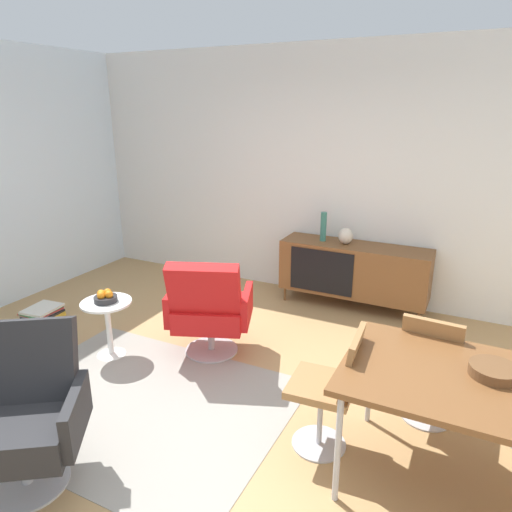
# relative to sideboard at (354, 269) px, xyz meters

# --- Properties ---
(ground_plane) EXTENTS (8.32, 8.32, 0.00)m
(ground_plane) POSITION_rel_sideboard_xyz_m (-0.37, -2.30, -0.44)
(ground_plane) COLOR tan
(wall_back) EXTENTS (6.80, 0.12, 2.80)m
(wall_back) POSITION_rel_sideboard_xyz_m (-0.37, 0.30, 0.96)
(wall_back) COLOR silver
(wall_back) RESTS_ON ground_plane
(sideboard) EXTENTS (1.60, 0.45, 0.72)m
(sideboard) POSITION_rel_sideboard_xyz_m (0.00, 0.00, 0.00)
(sideboard) COLOR brown
(sideboard) RESTS_ON ground_plane
(vase_cobalt) EXTENTS (0.16, 0.16, 0.18)m
(vase_cobalt) POSITION_rel_sideboard_xyz_m (-0.11, 0.00, 0.37)
(vase_cobalt) COLOR beige
(vase_cobalt) RESTS_ON sideboard
(vase_sculptural_dark) EXTENTS (0.07, 0.07, 0.32)m
(vase_sculptural_dark) POSITION_rel_sideboard_xyz_m (-0.37, 0.00, 0.44)
(vase_sculptural_dark) COLOR #337266
(vase_sculptural_dark) RESTS_ON sideboard
(dining_table) EXTENTS (1.60, 0.90, 0.74)m
(dining_table) POSITION_rel_sideboard_xyz_m (1.36, -2.29, 0.26)
(dining_table) COLOR brown
(dining_table) RESTS_ON ground_plane
(wooden_bowl_on_table) EXTENTS (0.26, 0.26, 0.06)m
(wooden_bowl_on_table) POSITION_rel_sideboard_xyz_m (1.35, -2.20, 0.33)
(wooden_bowl_on_table) COLOR brown
(wooden_bowl_on_table) RESTS_ON dining_table
(dining_chair_back_left) EXTENTS (0.43, 0.45, 0.86)m
(dining_chair_back_left) POSITION_rel_sideboard_xyz_m (1.00, -1.73, 0.03)
(dining_chair_back_left) COLOR #9E7042
(dining_chair_back_left) RESTS_ON ground_plane
(dining_chair_near_window) EXTENTS (0.45, 0.43, 0.86)m
(dining_chair_near_window) POSITION_rel_sideboard_xyz_m (0.47, -2.28, 0.03)
(dining_chair_near_window) COLOR #9E7042
(dining_chair_near_window) RESTS_ON ground_plane
(lounge_chair_red) EXTENTS (0.85, 0.83, 0.95)m
(lounge_chair_red) POSITION_rel_sideboard_xyz_m (-0.86, -1.60, 0.03)
(lounge_chair_red) COLOR red
(lounge_chair_red) RESTS_ON ground_plane
(armchair_black_shell) EXTENTS (0.90, 0.89, 0.95)m
(armchair_black_shell) POSITION_rel_sideboard_xyz_m (-1.07, -3.33, 0.03)
(armchair_black_shell) COLOR #262628
(armchair_black_shell) RESTS_ON ground_plane
(side_table_round) EXTENTS (0.44, 0.44, 0.52)m
(side_table_round) POSITION_rel_sideboard_xyz_m (-1.66, -2.01, -0.12)
(side_table_round) COLOR white
(side_table_round) RESTS_ON ground_plane
(fruit_bowl) EXTENTS (0.20, 0.20, 0.11)m
(fruit_bowl) POSITION_rel_sideboard_xyz_m (-1.67, -2.01, 0.12)
(fruit_bowl) COLOR #262628
(fruit_bowl) RESTS_ON side_table_round
(magazine_stack) EXTENTS (0.33, 0.39, 0.14)m
(magazine_stack) POSITION_rel_sideboard_xyz_m (-2.83, -1.77, -0.37)
(magazine_stack) COLOR gold
(magazine_stack) RESTS_ON ground_plane
(area_rug) EXTENTS (2.20, 1.70, 0.01)m
(area_rug) POSITION_rel_sideboard_xyz_m (-0.96, -2.46, -0.44)
(area_rug) COLOR gray
(area_rug) RESTS_ON ground_plane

